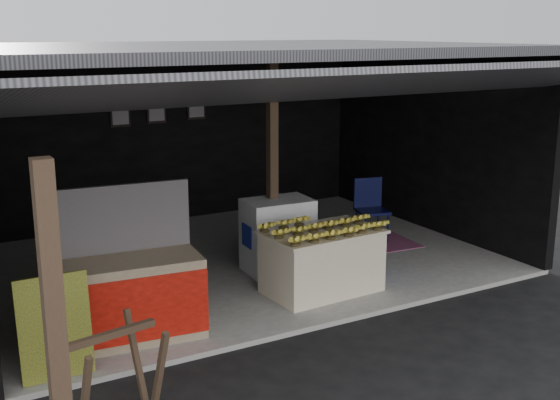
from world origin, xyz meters
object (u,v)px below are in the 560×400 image
plastic_chair (370,204)px  water_barrel (371,258)px  banana_table (322,261)px  sawhorse (111,365)px  neighbor_stall (126,295)px  white_crate (278,235)px

plastic_chair → water_barrel: bearing=-111.3°
banana_table → water_barrel: size_ratio=3.09×
sawhorse → plastic_chair: (4.91, 3.05, 0.11)m
plastic_chair → sawhorse: bearing=-133.5°
water_barrel → plastic_chair: 1.67m
neighbor_stall → sawhorse: (-0.57, -1.41, -0.02)m
sawhorse → plastic_chair: plastic_chair is taller
banana_table → water_barrel: bearing=8.3°
water_barrel → plastic_chair: bearing=54.1°
banana_table → sawhorse: 3.44m
banana_table → white_crate: white_crate is taller
white_crate → neighbor_stall: size_ratio=0.61×
banana_table → plastic_chair: (1.84, 1.50, 0.17)m
banana_table → white_crate: (-0.09, 0.94, 0.10)m
white_crate → neighbor_stall: (-2.40, -1.08, -0.01)m
banana_table → white_crate: 0.95m
water_barrel → sawhorse: bearing=-156.4°
white_crate → sawhorse: size_ratio=1.16×
neighbor_stall → sawhorse: bearing=-106.1°
banana_table → neighbor_stall: size_ratio=0.91×
sawhorse → white_crate: bearing=28.8°
neighbor_stall → water_barrel: size_ratio=3.39×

